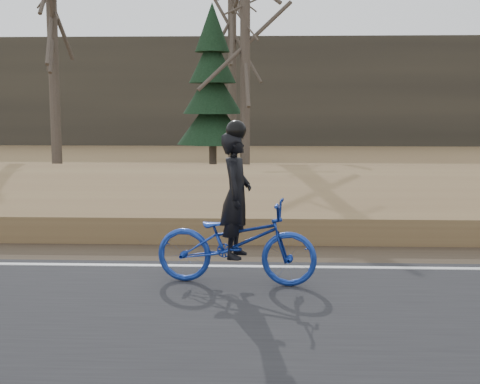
{
  "coord_description": "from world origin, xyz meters",
  "views": [
    {
      "loc": [
        -4.65,
        -9.13,
        2.39
      ],
      "look_at": [
        -5.06,
        0.5,
        1.1
      ],
      "focal_mm": 50.0,
      "sensor_mm": 36.0,
      "label": 1
    }
  ],
  "objects": [
    {
      "name": "ballast",
      "position": [
        0.0,
        8.0,
        0.23
      ],
      "size": [
        120.0,
        3.0,
        0.45
      ],
      "primitive_type": "cube",
      "color": "slate",
      "rests_on": "ground"
    },
    {
      "name": "railroad",
      "position": [
        0.0,
        8.0,
        0.53
      ],
      "size": [
        120.0,
        2.4,
        0.29
      ],
      "color": "black",
      "rests_on": "ballast"
    },
    {
      "name": "treeline_backdrop",
      "position": [
        0.0,
        30.0,
        3.0
      ],
      "size": [
        120.0,
        4.0,
        6.0
      ],
      "primitive_type": "cube",
      "color": "#383328",
      "rests_on": "ground"
    },
    {
      "name": "cyclist",
      "position": [
        -5.06,
        -0.69,
        0.73
      ],
      "size": [
        2.17,
        1.0,
        2.12
      ],
      "rotation": [
        0.0,
        0.0,
        1.44
      ],
      "color": "navy",
      "rests_on": "road"
    },
    {
      "name": "bare_tree_far_left",
      "position": [
        -12.01,
        13.83,
        4.02
      ],
      "size": [
        0.36,
        0.36,
        8.04
      ],
      "primitive_type": "cylinder",
      "color": "#50463B",
      "rests_on": "ground"
    },
    {
      "name": "bare_tree_left",
      "position": [
        -6.15,
        18.97,
        4.58
      ],
      "size": [
        0.36,
        0.36,
        9.16
      ],
      "primitive_type": "cylinder",
      "color": "#50463B",
      "rests_on": "ground"
    },
    {
      "name": "bare_tree_near_left",
      "position": [
        -5.45,
        14.26,
        3.97
      ],
      "size": [
        0.36,
        0.36,
        7.93
      ],
      "primitive_type": "cylinder",
      "color": "#50463B",
      "rests_on": "ground"
    },
    {
      "name": "conifer",
      "position": [
        -6.66,
        15.15,
        2.81
      ],
      "size": [
        2.6,
        2.6,
        5.94
      ],
      "color": "#50463B",
      "rests_on": "ground"
    }
  ]
}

